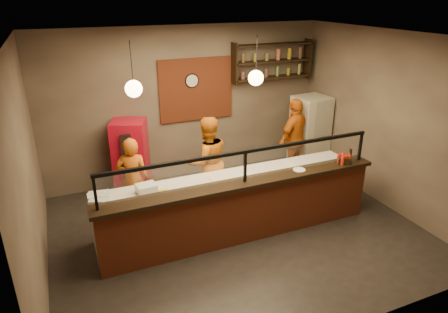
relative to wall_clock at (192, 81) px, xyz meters
name	(u,v)px	position (x,y,z in m)	size (l,w,h in m)	color
floor	(236,230)	(-0.10, -2.46, -2.10)	(6.00, 6.00, 0.00)	black
ceiling	(239,37)	(-0.10, -2.46, 1.10)	(6.00, 6.00, 0.00)	#332E28
wall_back	(187,104)	(-0.10, 0.04, -0.50)	(6.00, 6.00, 0.00)	#746555
wall_left	(27,175)	(-3.10, -2.46, -0.50)	(5.00, 5.00, 0.00)	#746555
wall_right	(385,120)	(2.90, -2.46, -0.50)	(5.00, 5.00, 0.00)	#746555
wall_front	(338,221)	(-0.10, -4.96, -0.50)	(6.00, 6.00, 0.00)	#746555
brick_patch	(196,90)	(0.10, 0.01, -0.20)	(1.60, 0.04, 1.30)	brown
service_counter	(244,213)	(-0.10, -2.76, -1.60)	(4.60, 0.25, 1.00)	brown
counter_ledge	(245,183)	(-0.10, -2.76, -1.07)	(4.70, 0.37, 0.06)	black
worktop_cabinet	(231,203)	(-0.10, -2.26, -1.68)	(4.60, 0.75, 0.85)	gray
worktop	(232,179)	(-0.10, -2.26, -1.23)	(4.60, 0.75, 0.05)	silver
sneeze_guard	(245,163)	(-0.10, -2.76, -0.73)	(4.50, 0.05, 0.52)	white
wall_shelving	(272,61)	(1.80, -0.14, 0.30)	(1.84, 0.28, 0.85)	black
wall_clock	(192,81)	(0.00, 0.00, 0.00)	(0.30, 0.30, 0.04)	black
pendant_left	(134,89)	(-1.60, -2.26, 0.45)	(0.24, 0.24, 0.77)	black
pendant_right	(256,78)	(0.30, -2.26, 0.45)	(0.24, 0.24, 0.77)	black
cook_left	(133,179)	(-1.59, -1.38, -1.33)	(0.56, 0.37, 1.53)	#C35912
cook_mid	(207,162)	(-0.21, -1.40, -1.23)	(0.85, 0.66, 1.74)	#C46712
cook_right	(295,139)	(1.95, -0.99, -1.22)	(1.03, 0.43, 1.76)	#CC6113
fridge	(309,133)	(2.50, -0.73, -1.26)	(0.70, 0.65, 1.68)	beige
red_cooler	(131,157)	(-1.42, -0.31, -1.35)	(0.64, 0.59, 1.50)	#B70C23
pizza_dough	(221,177)	(-0.25, -2.16, -1.19)	(0.46, 0.46, 0.01)	beige
prep_tub_a	(147,189)	(-1.53, -2.24, -1.13)	(0.30, 0.24, 0.15)	silver
prep_tub_b	(99,198)	(-2.25, -2.26, -1.13)	(0.30, 0.24, 0.15)	silver
prep_tub_c	(100,203)	(-2.25, -2.40, -1.13)	(0.28, 0.23, 0.14)	silver
rolling_pin	(155,192)	(-1.42, -2.31, -1.17)	(0.06, 0.06, 0.37)	yellow
condiment_caddy	(344,160)	(1.77, -2.79, -0.98)	(0.20, 0.16, 0.11)	black
pepper_mill	(350,155)	(1.93, -2.75, -0.93)	(0.05, 0.05, 0.23)	black
small_plate	(299,170)	(0.91, -2.73, -1.03)	(0.20, 0.20, 0.01)	silver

